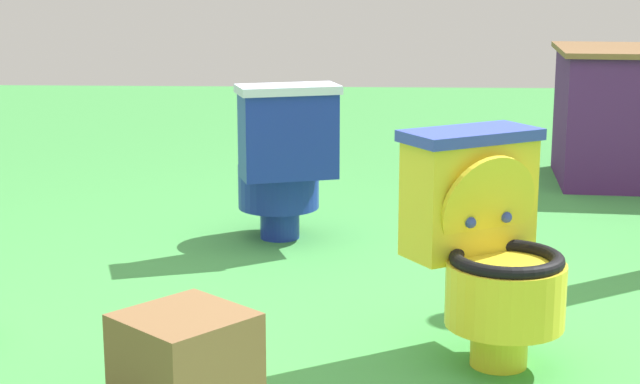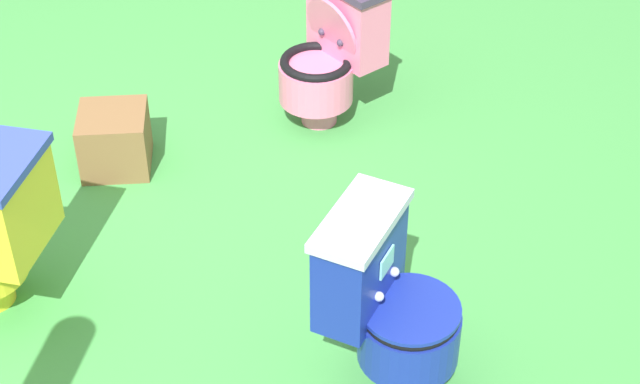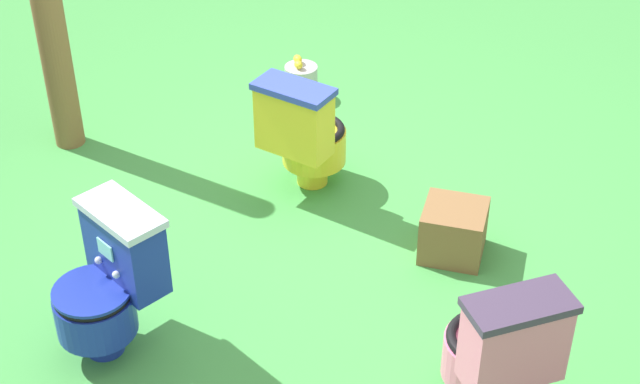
# 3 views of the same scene
# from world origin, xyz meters

# --- Properties ---
(ground) EXTENTS (14.00, 14.00, 0.00)m
(ground) POSITION_xyz_m (0.00, 0.00, 0.00)
(ground) COLOR #429947
(toilet_pink) EXTENTS (0.54, 0.46, 0.73)m
(toilet_pink) POSITION_xyz_m (-1.47, -0.21, 0.37)
(toilet_pink) COLOR pink
(toilet_pink) RESTS_ON ground
(toilet_blue) EXTENTS (0.53, 0.59, 0.73)m
(toilet_blue) POSITION_xyz_m (-0.33, 1.13, 0.37)
(toilet_blue) COLOR #192D9E
(toilet_blue) RESTS_ON ground
(small_crate) EXTENTS (0.45, 0.45, 0.29)m
(small_crate) POSITION_xyz_m (-0.46, -0.66, 0.14)
(small_crate) COLOR brown
(small_crate) RESTS_ON ground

